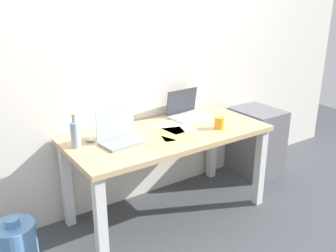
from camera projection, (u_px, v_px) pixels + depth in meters
ground_plane at (168, 212)px, 3.18m from camera, size 8.00×8.00×0.00m
back_wall at (138, 54)px, 3.08m from camera, size 5.20×0.08×2.60m
desk at (168, 144)px, 2.96m from camera, size 1.62×0.75×0.74m
laptop_left at (120, 135)px, 2.71m from camera, size 0.34×0.24×0.25m
laptop_right at (187, 111)px, 3.27m from camera, size 0.34×0.27×0.24m
beer_bottle at (75, 134)px, 2.61m from camera, size 0.07×0.07×0.25m
computer_mouse at (89, 139)px, 2.74m from camera, size 0.08×0.11×0.03m
coffee_mug at (219, 123)px, 2.99m from camera, size 0.08×0.08×0.09m
paper_sheet_near_back at (174, 127)px, 3.03m from camera, size 0.24×0.32×0.00m
paper_yellow_folder at (152, 140)px, 2.77m from camera, size 0.29×0.35×0.00m
paper_sheet_center at (173, 134)px, 2.88m from camera, size 0.29×0.35×0.00m
water_cooler_jug at (16, 248)px, 2.45m from camera, size 0.27×0.27×0.41m
filing_cabinet at (256, 141)px, 3.82m from camera, size 0.40×0.48×0.67m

